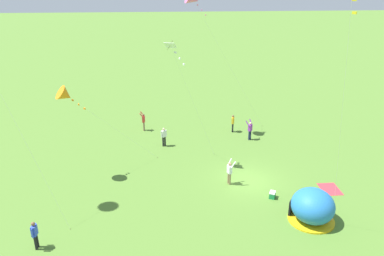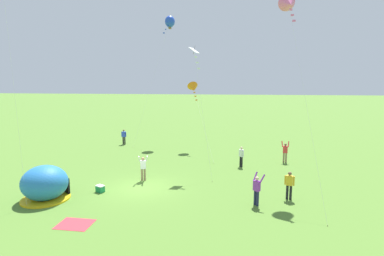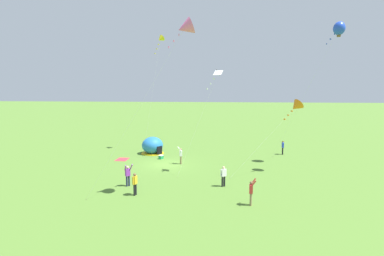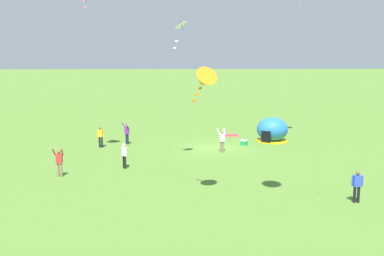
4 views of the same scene
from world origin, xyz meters
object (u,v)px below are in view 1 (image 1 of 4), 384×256
(person_center_field, at_px, (233,122))
(person_watching_sky, at_px, (164,136))
(person_far_back, at_px, (250,130))
(person_arms_raised, at_px, (230,172))
(person_flying_kite, at_px, (144,121))
(kite_orange, at_px, (65,95))
(popup_tent, at_px, (313,206))
(cooler_box, at_px, (272,195))
(person_with_toddler, at_px, (35,234))
(kite_white, at_px, (173,51))

(person_center_field, relative_size, person_watching_sky, 1.00)
(person_far_back, height_order, person_arms_raised, same)
(person_flying_kite, height_order, kite_orange, kite_orange)
(kite_orange, bearing_deg, popup_tent, -113.93)
(person_watching_sky, bearing_deg, popup_tent, -143.45)
(popup_tent, relative_size, kite_orange, 0.40)
(person_far_back, relative_size, person_arms_raised, 1.00)
(person_watching_sky, bearing_deg, person_far_back, -84.83)
(cooler_box, bearing_deg, person_far_back, -4.31)
(person_center_field, bearing_deg, person_with_toddler, 138.38)
(popup_tent, distance_m, person_center_field, 14.74)
(popup_tent, relative_size, person_center_field, 1.63)
(cooler_box, relative_size, kite_white, 0.07)
(person_arms_raised, bearing_deg, popup_tent, -138.67)
(person_flying_kite, relative_size, kite_white, 0.19)
(person_center_field, xyz_separation_m, person_watching_sky, (-2.73, 6.69, 0.00))
(person_with_toddler, distance_m, kite_white, 14.72)
(person_center_field, height_order, person_flying_kite, person_flying_kite)
(person_far_back, relative_size, kite_orange, 0.27)
(popup_tent, relative_size, kite_white, 0.29)
(person_center_field, bearing_deg, kite_orange, 119.84)
(person_watching_sky, bearing_deg, person_flying_kite, 26.31)
(popup_tent, distance_m, person_flying_kite, 19.01)
(cooler_box, relative_size, person_far_back, 0.34)
(person_arms_raised, height_order, person_flying_kite, same)
(person_arms_raised, bearing_deg, person_center_field, -12.27)
(person_center_field, xyz_separation_m, person_arms_raised, (-9.78, 2.13, 0.03))
(cooler_box, xyz_separation_m, person_arms_raised, (2.09, 2.59, 0.78))
(person_center_field, distance_m, kite_orange, 16.40)
(person_with_toddler, relative_size, person_arms_raised, 0.91)
(person_arms_raised, relative_size, person_flying_kite, 1.00)
(person_flying_kite, bearing_deg, kite_white, -160.38)
(cooler_box, xyz_separation_m, kite_orange, (4.17, 13.89, 6.17))
(person_flying_kite, distance_m, kite_white, 11.48)
(popup_tent, bearing_deg, person_watching_sky, 36.55)
(person_flying_kite, relative_size, person_watching_sky, 1.10)
(cooler_box, distance_m, person_arms_raised, 3.42)
(person_far_back, height_order, person_center_field, person_far_back)
(person_watching_sky, bearing_deg, kite_orange, 126.45)
(cooler_box, relative_size, person_with_toddler, 0.37)
(person_watching_sky, distance_m, kite_orange, 9.98)
(person_flying_kite, height_order, kite_white, kite_white)
(person_far_back, bearing_deg, popup_tent, -175.92)
(person_center_field, bearing_deg, person_watching_sky, 112.18)
(kite_orange, height_order, kite_white, kite_white)
(person_arms_raised, relative_size, kite_orange, 0.27)
(cooler_box, xyz_separation_m, person_center_field, (11.88, 0.46, 0.74))
(cooler_box, distance_m, person_with_toddler, 14.96)
(popup_tent, bearing_deg, cooler_box, 31.11)
(person_far_back, distance_m, kite_orange, 16.60)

